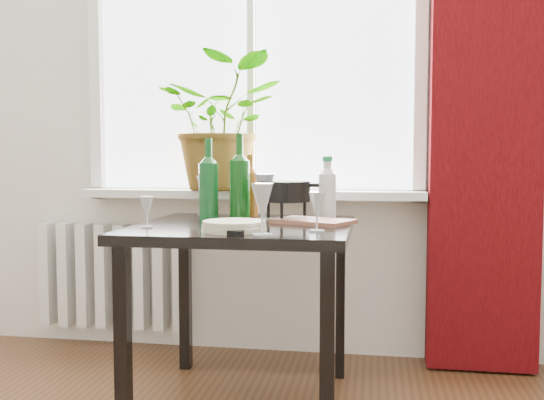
% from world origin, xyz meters
% --- Properties ---
extents(window, '(1.72, 0.08, 1.62)m').
position_xyz_m(window, '(0.00, 2.22, 1.60)').
color(window, white).
rests_on(window, ground).
extents(windowsill, '(1.72, 0.20, 0.04)m').
position_xyz_m(windowsill, '(0.00, 2.15, 0.82)').
color(windowsill, silver).
rests_on(windowsill, ground).
extents(curtain, '(0.50, 0.12, 2.56)m').
position_xyz_m(curtain, '(1.12, 2.12, 1.30)').
color(curtain, '#3B0508').
rests_on(curtain, ground).
extents(radiator, '(0.80, 0.10, 0.55)m').
position_xyz_m(radiator, '(-0.75, 2.18, 0.38)').
color(radiator, silver).
rests_on(radiator, ground).
extents(table, '(0.85, 0.85, 0.74)m').
position_xyz_m(table, '(0.10, 1.55, 0.65)').
color(table, black).
rests_on(table, ground).
extents(potted_plant, '(0.64, 0.57, 0.66)m').
position_xyz_m(potted_plant, '(-0.13, 2.13, 1.17)').
color(potted_plant, '#257B20').
rests_on(potted_plant, windowsill).
extents(wine_bottle_left, '(0.09, 0.09, 0.36)m').
position_xyz_m(wine_bottle_left, '(-0.09, 1.70, 0.92)').
color(wine_bottle_left, '#0E491A').
rests_on(wine_bottle_left, table).
extents(wine_bottle_right, '(0.10, 0.10, 0.38)m').
position_xyz_m(wine_bottle_right, '(0.04, 1.74, 0.93)').
color(wine_bottle_right, '#0C410F').
rests_on(wine_bottle_right, table).
extents(bottle_amber, '(0.07, 0.07, 0.29)m').
position_xyz_m(bottle_amber, '(0.06, 1.87, 0.88)').
color(bottle_amber, brown).
rests_on(bottle_amber, table).
extents(cleaning_bottle, '(0.09, 0.09, 0.27)m').
position_xyz_m(cleaning_bottle, '(0.41, 1.84, 0.88)').
color(cleaning_bottle, silver).
rests_on(cleaning_bottle, table).
extents(wineglass_front_right, '(0.10, 0.10, 0.18)m').
position_xyz_m(wineglass_front_right, '(0.24, 1.21, 0.83)').
color(wineglass_front_right, silver).
rests_on(wineglass_front_right, table).
extents(wineglass_far_right, '(0.07, 0.07, 0.15)m').
position_xyz_m(wineglass_far_right, '(0.41, 1.35, 0.81)').
color(wineglass_far_right, silver).
rests_on(wineglass_far_right, table).
extents(wineglass_back_center, '(0.11, 0.11, 0.20)m').
position_xyz_m(wineglass_back_center, '(0.15, 1.72, 0.84)').
color(wineglass_back_center, '#B1B6BF').
rests_on(wineglass_back_center, table).
extents(wineglass_back_left, '(0.09, 0.09, 0.19)m').
position_xyz_m(wineglass_back_left, '(-0.16, 1.89, 0.83)').
color(wineglass_back_left, '#B4B8C2').
rests_on(wineglass_back_left, table).
extents(wineglass_front_left, '(0.05, 0.05, 0.12)m').
position_xyz_m(wineglass_front_left, '(-0.24, 1.36, 0.80)').
color(wineglass_front_left, silver).
rests_on(wineglass_front_left, table).
extents(plate_stack, '(0.29, 0.29, 0.04)m').
position_xyz_m(plate_stack, '(0.12, 1.31, 0.76)').
color(plate_stack, beige).
rests_on(plate_stack, table).
extents(fondue_pot, '(0.28, 0.26, 0.17)m').
position_xyz_m(fondue_pot, '(0.24, 1.72, 0.82)').
color(fondue_pot, black).
rests_on(fondue_pot, table).
extents(tv_remote, '(0.08, 0.17, 0.02)m').
position_xyz_m(tv_remote, '(0.16, 1.25, 0.75)').
color(tv_remote, black).
rests_on(tv_remote, table).
extents(cutting_board, '(0.36, 0.31, 0.02)m').
position_xyz_m(cutting_board, '(0.37, 1.63, 0.75)').
color(cutting_board, brown).
rests_on(cutting_board, table).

